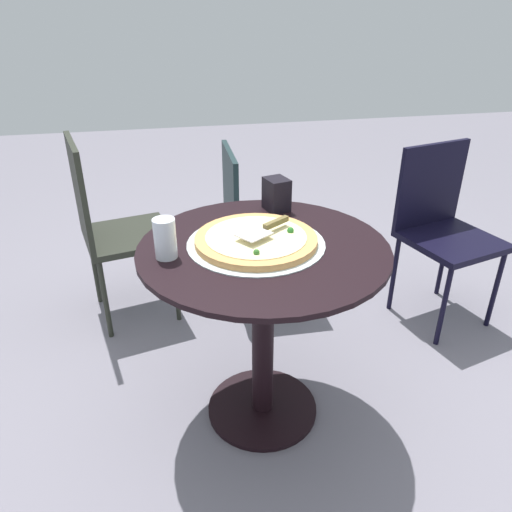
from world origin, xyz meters
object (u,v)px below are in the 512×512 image
drinking_cup (165,238)px  patio_chair_corner (256,215)px  patio_chair_far (442,222)px  patio_chair_near (109,222)px  patio_table (263,297)px  napkin_dispenser (277,194)px  pizza_on_tray (256,240)px  pizza_server (266,228)px

drinking_cup → patio_chair_corner: size_ratio=0.16×
patio_chair_far → patio_chair_corner: (-0.30, -0.85, -0.01)m
patio_chair_near → patio_table: bearing=35.0°
patio_chair_near → patio_chair_far: bearing=79.5°
patio_table → patio_chair_corner: patio_chair_corner is taller
napkin_dispenser → drinking_cup: bearing=-69.0°
napkin_dispenser → patio_chair_near: bearing=-141.4°
pizza_on_tray → patio_chair_corner: 0.85m
pizza_on_tray → patio_chair_far: patio_chair_far is taller
pizza_on_tray → pizza_server: pizza_server is taller
patio_table → napkin_dispenser: napkin_dispenser is taller
pizza_on_tray → patio_chair_near: (-0.78, -0.54, -0.22)m
pizza_on_tray → drinking_cup: 0.30m
patio_chair_corner → patio_table: bearing=-10.2°
patio_table → patio_chair_near: (-0.80, -0.56, -0.01)m
patio_chair_corner → pizza_server: bearing=-9.7°
pizza_server → patio_chair_far: 1.13m
patio_table → patio_chair_far: bearing=117.1°
patio_table → pizza_on_tray: pizza_on_tray is taller
patio_table → pizza_server: 0.25m
patio_table → drinking_cup: 0.41m
pizza_server → patio_chair_far: bearing=116.3°
patio_chair_corner → patio_chair_near: bearing=-89.1°
patio_chair_far → drinking_cup: bearing=-68.1°
napkin_dispenser → patio_chair_corner: size_ratio=0.15×
patio_chair_far → patio_chair_corner: 0.90m
patio_table → drinking_cup: size_ratio=6.48×
patio_chair_near → patio_chair_far: size_ratio=1.07×
drinking_cup → pizza_on_tray: bearing=96.5°
drinking_cup → patio_chair_far: patio_chair_far is taller
patio_table → pizza_on_tray: (-0.02, -0.02, 0.21)m
drinking_cup → patio_chair_far: (-0.52, 1.31, -0.29)m
napkin_dispenser → patio_chair_corner: 0.60m
pizza_server → drinking_cup: drinking_cup is taller
drinking_cup → pizza_server: bearing=96.9°
drinking_cup → patio_chair_far: 1.44m
pizza_on_tray → pizza_server: 0.05m
drinking_cup → patio_chair_near: (-0.81, -0.25, -0.27)m
napkin_dispenser → pizza_on_tray: bearing=-41.3°
patio_table → napkin_dispenser: bearing=158.4°
pizza_on_tray → patio_chair_corner: size_ratio=0.56×
patio_table → patio_chair_near: 0.97m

